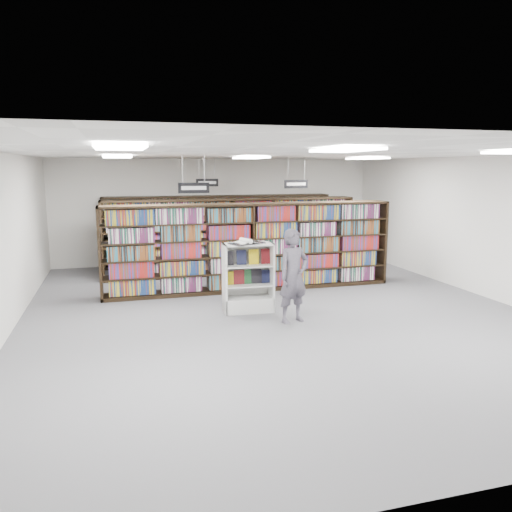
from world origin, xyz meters
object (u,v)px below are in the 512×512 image
object	(u,v)px
endcap_display	(248,288)
open_book	(246,242)
bookshelf_row_near	(251,247)
shopper	(293,276)

from	to	relation	value
endcap_display	open_book	size ratio (longest dim) A/B	1.86
bookshelf_row_near	endcap_display	bearing A→B (deg)	-107.23
open_book	shopper	distance (m)	1.25
endcap_display	shopper	xyz separation A→B (m)	(0.64, -0.96, 0.42)
shopper	open_book	bearing A→B (deg)	109.63
endcap_display	open_book	distance (m)	0.97
open_book	shopper	bearing A→B (deg)	-72.83
bookshelf_row_near	endcap_display	distance (m)	1.91
endcap_display	bookshelf_row_near	bearing A→B (deg)	75.96
open_book	shopper	xyz separation A→B (m)	(0.69, -0.89, -0.55)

